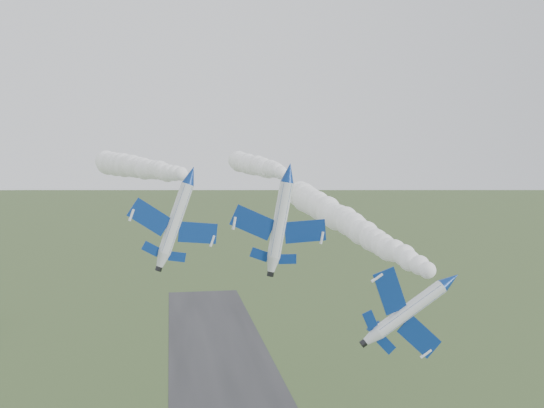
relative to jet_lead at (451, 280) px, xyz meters
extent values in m
cylinder|color=silver|center=(-0.04, 0.10, -0.02)|extent=(1.92, 7.63, 1.89)
cone|color=navy|center=(-0.02, -4.71, -0.02)|extent=(1.89, 2.00, 1.89)
cone|color=silver|center=(-0.05, 4.72, -0.02)|extent=(1.89, 1.64, 1.89)
cylinder|color=black|center=(-0.06, 5.63, -0.02)|extent=(0.96, 0.55, 0.96)
ellipsoid|color=black|center=(0.40, -1.86, 0.26)|extent=(1.27, 2.62, 1.26)
cube|color=navy|center=(-1.66, 0.81, 2.17)|extent=(2.43, 2.19, 3.54)
cube|color=navy|center=(1.35, 0.83, -2.37)|extent=(2.43, 2.19, 3.54)
cube|color=navy|center=(-0.86, 3.90, 1.18)|extent=(1.08, 1.00, 1.56)
cube|color=navy|center=(0.75, 3.91, -1.23)|extent=(1.08, 1.00, 1.56)
cube|color=navy|center=(0.93, 3.69, 0.63)|extent=(1.73, 1.46, 1.20)
cylinder|color=silver|center=(-24.05, 19.04, 9.75)|extent=(3.69, 8.81, 1.96)
cone|color=navy|center=(-22.94, 13.73, 9.75)|extent=(2.39, 2.61, 1.96)
cone|color=silver|center=(-25.13, 24.14, 9.75)|extent=(2.30, 2.21, 1.96)
cylinder|color=black|center=(-25.34, 25.14, 9.75)|extent=(1.10, 0.81, 1.00)
ellipsoid|color=black|center=(-23.41, 16.91, 10.29)|extent=(1.89, 3.15, 1.31)
cube|color=navy|center=(-27.10, 19.23, 10.65)|extent=(4.88, 3.32, 1.73)
cube|color=navy|center=(-21.45, 20.42, 8.56)|extent=(4.88, 3.32, 1.73)
cube|color=navy|center=(-26.44, 22.92, 10.31)|extent=(2.15, 1.50, 0.79)
cube|color=navy|center=(-23.43, 23.56, 9.19)|extent=(2.15, 1.50, 0.79)
cube|color=navy|center=(-24.44, 23.09, 11.00)|extent=(1.20, 1.78, 2.16)
cylinder|color=silver|center=(-12.18, 18.81, 10.04)|extent=(2.09, 9.32, 1.93)
cone|color=navy|center=(-12.29, 12.95, 10.04)|extent=(1.97, 2.47, 1.93)
cone|color=silver|center=(-12.08, 24.45, 10.04)|extent=(1.96, 2.02, 1.93)
cylinder|color=black|center=(-12.06, 25.56, 10.04)|extent=(0.99, 0.68, 0.98)
ellipsoid|color=black|center=(-12.11, 16.42, 10.65)|extent=(1.34, 3.21, 1.29)
cube|color=navy|center=(-15.46, 19.76, 10.47)|extent=(5.08, 2.74, 1.06)
cube|color=navy|center=(-8.93, 19.64, 9.28)|extent=(5.08, 2.74, 1.06)
cube|color=navy|center=(-13.84, 23.49, 10.36)|extent=(2.22, 1.25, 0.50)
cube|color=navy|center=(-10.36, 23.43, 9.72)|extent=(2.22, 1.25, 0.50)
cube|color=navy|center=(-11.85, 23.19, 11.45)|extent=(0.60, 1.78, 2.42)
camera|label=1|loc=(-26.56, -53.80, 11.33)|focal=40.00mm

